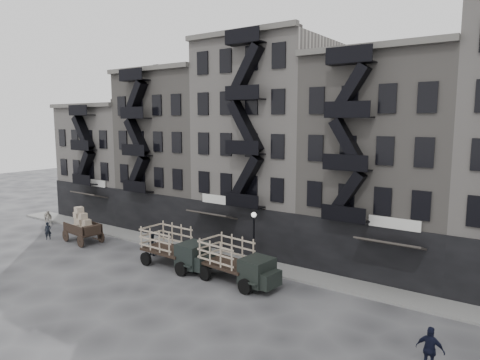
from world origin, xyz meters
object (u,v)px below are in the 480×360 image
Objects in this scene: horse at (46,217)px; pedestrian_mid at (152,244)px; pedestrian_west at (48,231)px; policeman at (430,350)px; wagon at (82,222)px; stake_truck_west at (176,245)px; stake_truck_east at (237,259)px.

horse is 16.23m from pedestrian_mid.
pedestrian_mid reaches higher than pedestrian_west.
pedestrian_mid is 0.88× the size of policeman.
wagon is 11.32m from stake_truck_west.
horse is 0.96× the size of policeman.
policeman is (32.62, -2.07, 0.21)m from pedestrian_west.
wagon reaches higher than horse.
wagon is at bearing -34.64° from pedestrian_west.
pedestrian_west is at bearing 14.88° from pedestrian_mid.
horse is at bearing 175.95° from wagon.
stake_truck_east is at bearing -82.37° from horse.
pedestrian_mid is (11.00, 2.31, 0.09)m from pedestrian_west.
stake_truck_east reaches higher than policeman.
stake_truck_west is at bearing -173.56° from stake_truck_east.
stake_truck_west is at bearing 167.01° from pedestrian_mid.
wagon is 2.23× the size of pedestrian_mid.
horse is at bearing 0.86° from pedestrian_mid.
pedestrian_mid is at bearing -80.98° from horse.
stake_truck_west reaches higher than stake_truck_east.
stake_truck_west reaches higher than policeman.
horse is 1.22× the size of pedestrian_west.
stake_truck_west is 3.33× the size of pedestrian_mid.
wagon is (8.45, -1.63, 0.99)m from horse.
pedestrian_mid is at bearing -44.55° from pedestrian_west.
horse is 8.66m from wagon.
stake_truck_east is (16.81, 0.07, -0.18)m from wagon.
wagon is 1.96× the size of policeman.
stake_truck_west is 14.64m from pedestrian_west.
stake_truck_east is at bearing -52.54° from pedestrian_west.
horse is at bearing -177.76° from stake_truck_east.
stake_truck_west is (11.32, 0.01, -0.14)m from wagon.
horse is at bearing 94.32° from pedestrian_west.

